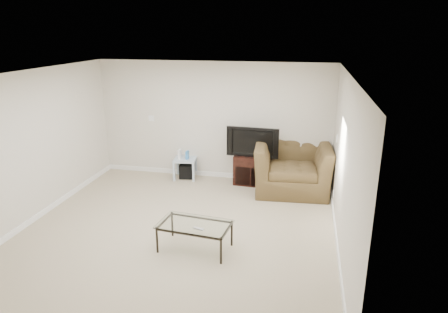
% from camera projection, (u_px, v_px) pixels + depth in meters
% --- Properties ---
extents(floor, '(5.00, 5.00, 0.00)m').
position_uv_depth(floor, '(179.00, 229.00, 6.53)').
color(floor, tan).
rests_on(floor, ground).
extents(ceiling, '(5.00, 5.00, 0.00)m').
position_uv_depth(ceiling, '(173.00, 74.00, 5.76)').
color(ceiling, white).
rests_on(ceiling, ground).
extents(wall_back, '(5.00, 0.02, 2.50)m').
position_uv_depth(wall_back, '(214.00, 121.00, 8.47)').
color(wall_back, silver).
rests_on(wall_back, ground).
extents(wall_left, '(0.02, 5.00, 2.50)m').
position_uv_depth(wall_left, '(33.00, 147.00, 6.63)').
color(wall_left, silver).
rests_on(wall_left, ground).
extents(wall_right, '(0.02, 5.00, 2.50)m').
position_uv_depth(wall_right, '(345.00, 167.00, 5.66)').
color(wall_right, silver).
rests_on(wall_right, ground).
extents(plate_back, '(0.12, 0.02, 0.12)m').
position_uv_depth(plate_back, '(151.00, 118.00, 8.74)').
color(plate_back, white).
rests_on(plate_back, wall_back).
extents(plate_right_switch, '(0.02, 0.09, 0.13)m').
position_uv_depth(plate_right_switch, '(337.00, 138.00, 7.15)').
color(plate_right_switch, white).
rests_on(plate_right_switch, wall_right).
extents(plate_right_outlet, '(0.02, 0.08, 0.12)m').
position_uv_depth(plate_right_outlet, '(333.00, 194.00, 7.16)').
color(plate_right_outlet, white).
rests_on(plate_right_outlet, wall_right).
extents(tv_stand, '(0.78, 0.57, 0.62)m').
position_uv_depth(tv_stand, '(253.00, 169.00, 8.38)').
color(tv_stand, black).
rests_on(tv_stand, floor).
extents(dvd_player, '(0.40, 0.30, 0.05)m').
position_uv_depth(dvd_player, '(253.00, 160.00, 8.28)').
color(dvd_player, black).
rests_on(dvd_player, tv_stand).
extents(television, '(1.00, 0.26, 0.62)m').
position_uv_depth(television, '(253.00, 141.00, 8.16)').
color(television, black).
rests_on(television, tv_stand).
extents(side_table, '(0.52, 0.52, 0.45)m').
position_uv_depth(side_table, '(185.00, 168.00, 8.69)').
color(side_table, '#CBEDF6').
rests_on(side_table, floor).
extents(subwoofer, '(0.34, 0.34, 0.30)m').
position_uv_depth(subwoofer, '(187.00, 171.00, 8.73)').
color(subwoofer, black).
rests_on(subwoofer, floor).
extents(game_console, '(0.06, 0.15, 0.20)m').
position_uv_depth(game_console, '(180.00, 154.00, 8.58)').
color(game_console, white).
rests_on(game_console, side_table).
extents(game_case, '(0.05, 0.13, 0.18)m').
position_uv_depth(game_case, '(187.00, 155.00, 8.58)').
color(game_case, '#337FCC').
rests_on(game_case, side_table).
extents(recliner, '(1.53, 1.05, 1.29)m').
position_uv_depth(recliner, '(293.00, 160.00, 7.91)').
color(recliner, brown).
rests_on(recliner, floor).
extents(coffee_table, '(1.10, 0.70, 0.41)m').
position_uv_depth(coffee_table, '(195.00, 236.00, 5.87)').
color(coffee_table, black).
rests_on(coffee_table, floor).
extents(remote, '(0.17, 0.09, 0.02)m').
position_uv_depth(remote, '(198.00, 229.00, 5.65)').
color(remote, '#B2B2B7').
rests_on(remote, coffee_table).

